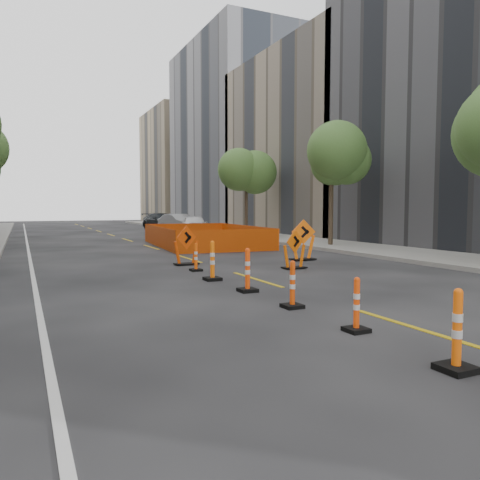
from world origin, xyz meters
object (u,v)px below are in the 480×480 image
channelizer_3 (292,284)px  parked_car_mid (179,223)px  channelizer_6 (196,257)px  channelizer_1 (457,330)px  chevron_sign_left (186,245)px  channelizer_4 (248,270)px  channelizer_2 (357,305)px  parked_car_far (162,221)px  chevron_sign_center (294,249)px  chevron_sign_right (303,240)px  channelizer_5 (212,261)px  parked_car_near (194,225)px

channelizer_3 → parked_car_mid: parked_car_mid is taller
channelizer_6 → parked_car_mid: bearing=73.6°
channelizer_1 → chevron_sign_left: size_ratio=0.75×
chevron_sign_left → parked_car_mid: (6.55, 21.45, 0.06)m
channelizer_4 → channelizer_6: channelizer_4 is taller
channelizer_2 → parked_car_far: 37.50m
channelizer_4 → parked_car_far: bearing=77.9°
channelizer_3 → parked_car_far: size_ratio=0.19×
chevron_sign_center → parked_car_mid: size_ratio=0.29×
channelizer_2 → channelizer_4: size_ratio=0.86×
channelizer_4 → channelizer_3: bearing=-89.2°
channelizer_3 → parked_car_far: (6.97, 34.80, 0.27)m
channelizer_1 → chevron_sign_left: (0.42, 11.88, 0.18)m
chevron_sign_right → chevron_sign_center: bearing=-114.6°
channelizer_4 → channelizer_6: bearing=88.2°
channelizer_5 → parked_car_near: size_ratio=0.25×
channelizer_3 → chevron_sign_center: 6.20m
channelizer_1 → channelizer_3: channelizer_1 is taller
channelizer_4 → parked_car_far: size_ratio=0.20×
channelizer_3 → parked_car_mid: bearing=76.8°
chevron_sign_left → parked_car_far: bearing=57.0°
channelizer_4 → channelizer_5: channelizer_5 is taller
channelizer_1 → parked_car_mid: bearing=78.2°
channelizer_4 → chevron_sign_right: 7.19m
channelizer_5 → chevron_sign_center: 3.62m
channelizer_1 → channelizer_6: channelizer_1 is taller
channelizer_5 → channelizer_3: bearing=-88.1°
parked_car_mid → channelizer_2: bearing=-114.0°
channelizer_1 → chevron_sign_center: (3.38, 9.33, 0.13)m
channelizer_6 → parked_car_near: bearing=70.6°
channelizer_5 → parked_car_far: parked_car_far is taller
channelizer_4 → parked_car_near: parked_car_near is taller
chevron_sign_left → chevron_sign_right: size_ratio=0.89×
channelizer_1 → chevron_sign_left: bearing=88.0°
channelizer_1 → parked_car_near: (6.51, 28.18, 0.23)m
channelizer_6 → chevron_sign_right: (4.82, 1.13, 0.34)m
channelizer_2 → chevron_sign_center: (3.30, 7.29, 0.20)m
channelizer_4 → parked_car_near: 22.98m
channelizer_6 → chevron_sign_left: (0.23, 1.67, 0.25)m
chevron_sign_right → channelizer_2: bearing=-103.5°
channelizer_2 → parked_car_far: (6.99, 36.84, 0.31)m
channelizer_1 → channelizer_6: bearing=88.9°
chevron_sign_center → parked_car_mid: (3.59, 23.99, 0.10)m
channelizer_6 → chevron_sign_left: bearing=82.0°
channelizer_2 → channelizer_5: (-0.13, 6.12, 0.10)m
channelizer_3 → channelizer_5: channelizer_5 is taller
channelizer_6 → chevron_sign_center: size_ratio=0.69×
channelizer_3 → parked_car_near: 24.93m
parked_car_mid → chevron_sign_right: bearing=-106.7°
channelizer_3 → channelizer_2: bearing=-90.3°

